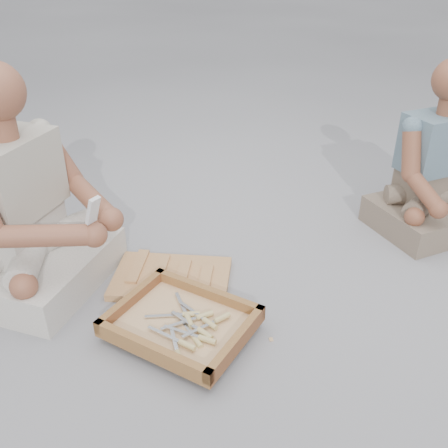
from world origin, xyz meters
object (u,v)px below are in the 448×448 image
at_px(craftsman, 31,218).
at_px(carved_panel, 171,278).
at_px(companion, 436,177).
at_px(tool_tray, 182,323).

bearing_deg(craftsman, carved_panel, 109.40).
bearing_deg(carved_panel, craftsman, -157.61).
bearing_deg(companion, tool_tray, 10.10).
distance_m(carved_panel, craftsman, 0.66).
bearing_deg(companion, carved_panel, -3.35).
relative_size(craftsman, companion, 1.11).
xyz_separation_m(tool_tray, companion, (0.86, 1.27, 0.24)).
xyz_separation_m(tool_tray, craftsman, (-0.74, 0.08, 0.28)).
height_order(tool_tray, craftsman, craftsman).
bearing_deg(carved_panel, tool_tray, -56.31).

